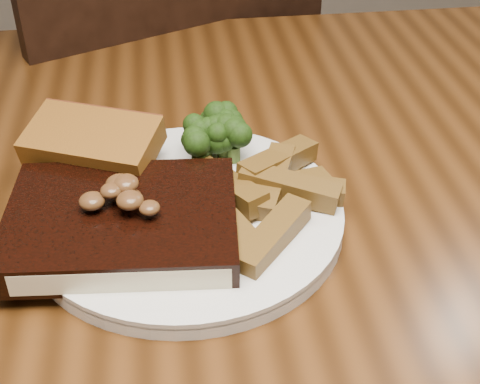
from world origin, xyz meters
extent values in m
cube|color=#44240D|center=(0.00, 0.00, 0.73)|extent=(1.60, 0.90, 0.04)
cube|color=black|center=(-0.10, 0.62, 0.46)|extent=(0.60, 0.60, 0.04)
cylinder|color=black|center=(-0.01, 0.87, 0.22)|extent=(0.04, 0.04, 0.44)
cylinder|color=black|center=(-0.34, 0.72, 0.22)|extent=(0.04, 0.04, 0.44)
cylinder|color=black|center=(0.14, 0.53, 0.22)|extent=(0.04, 0.04, 0.44)
cylinder|color=black|center=(-0.19, 0.38, 0.22)|extent=(0.04, 0.04, 0.44)
cube|color=black|center=(-0.01, 0.44, 0.72)|extent=(0.42, 0.21, 0.47)
cylinder|color=silver|center=(-0.04, 0.00, 0.76)|extent=(0.30, 0.30, 0.01)
cube|color=black|center=(-0.09, -0.02, 0.78)|extent=(0.19, 0.15, 0.03)
cube|color=beige|center=(-0.09, -0.08, 0.77)|extent=(0.16, 0.03, 0.02)
cube|color=brown|center=(-0.12, 0.07, 0.77)|extent=(0.13, 0.10, 0.03)
camera|label=1|loc=(-0.05, -0.44, 1.11)|focal=50.00mm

